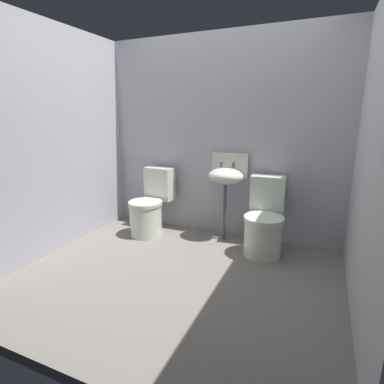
{
  "coord_description": "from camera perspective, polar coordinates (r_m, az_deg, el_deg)",
  "views": [
    {
      "loc": [
        1.11,
        -2.28,
        1.41
      ],
      "look_at": [
        0.0,
        0.27,
        0.7
      ],
      "focal_mm": 28.3,
      "sensor_mm": 36.0,
      "label": 1
    }
  ],
  "objects": [
    {
      "name": "wall_left",
      "position": [
        3.5,
        -23.85,
        8.84
      ],
      "size": [
        0.1,
        2.38,
        2.3
      ],
      "primitive_type": "cube",
      "color": "#B0AEB9",
      "rests_on": "ground"
    },
    {
      "name": "wall_right",
      "position": [
        2.42,
        31.68,
        6.04
      ],
      "size": [
        0.1,
        2.38,
        2.3
      ],
      "primitive_type": "cube",
      "color": "#B0B0B5",
      "rests_on": "ground"
    },
    {
      "name": "ground_plane",
      "position": [
        2.92,
        -2.21,
        -15.48
      ],
      "size": [
        3.2,
        2.58,
        0.08
      ],
      "primitive_type": "cube",
      "color": "slate"
    },
    {
      "name": "toilet_left",
      "position": [
        3.71,
        -7.9,
        -2.91
      ],
      "size": [
        0.44,
        0.62,
        0.78
      ],
      "rotation": [
        0.0,
        0.0,
        3.04
      ],
      "color": "silver",
      "rests_on": "ground"
    },
    {
      "name": "sink",
      "position": [
        3.41,
        6.48,
        3.14
      ],
      "size": [
        0.42,
        0.35,
        0.99
      ],
      "color": "#4A4657",
      "rests_on": "ground"
    },
    {
      "name": "wall_back",
      "position": [
        3.6,
        5.58,
        10.08
      ],
      "size": [
        3.2,
        0.1,
        2.3
      ],
      "primitive_type": "cube",
      "color": "#ABACB6",
      "rests_on": "ground"
    },
    {
      "name": "toilet_right",
      "position": [
        3.24,
        13.46,
        -5.71
      ],
      "size": [
        0.43,
        0.62,
        0.78
      ],
      "rotation": [
        0.0,
        0.0,
        3.23
      ],
      "color": "silver",
      "rests_on": "ground"
    }
  ]
}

